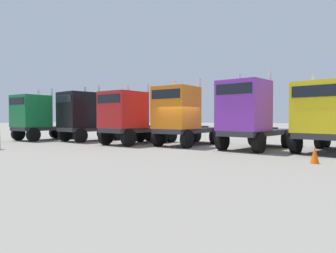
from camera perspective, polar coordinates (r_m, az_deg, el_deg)
name	(u,v)px	position (r m, az deg, el deg)	size (l,w,h in m)	color
ground	(179,148)	(19.21, 2.03, -3.91)	(200.00, 200.00, 0.00)	gray
semi_truck_green	(38,117)	(27.86, -22.63, 1.59)	(3.39, 6.12, 4.25)	#333338
semi_truck_black	(84,116)	(25.48, -14.96, 1.82)	(4.00, 6.39, 4.40)	#333338
semi_truck_red	(129,117)	(21.75, -7.13, 1.78)	(3.59, 6.15, 4.19)	#333338
semi_truck_orange	(182,116)	(20.43, 2.52, 1.95)	(3.46, 6.32, 4.40)	#333338
semi_truck_purple	(249,115)	(18.40, 14.60, 2.01)	(4.04, 6.67, 4.48)	#333338
semi_truck_yellow	(326,116)	(18.05, 26.86, 1.66)	(4.13, 6.44, 4.22)	#333338
traffic_cone_near	(315,155)	(13.88, 25.14, -4.73)	(0.36, 0.36, 0.69)	#F2590C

